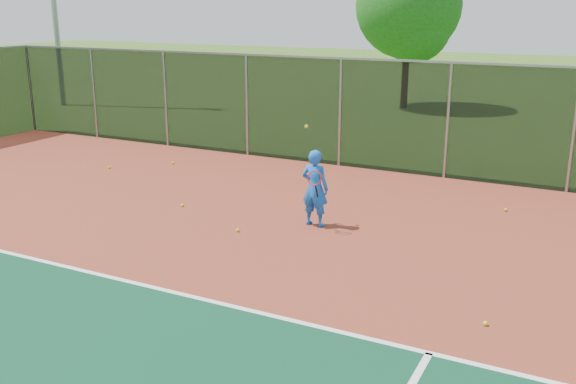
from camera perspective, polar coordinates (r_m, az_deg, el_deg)
name	(u,v)px	position (r m, az deg, el deg)	size (l,w,h in m)	color
court_apron	(258,354)	(8.66, -2.65, -14.20)	(30.00, 20.00, 0.02)	maroon
fence_back	(448,120)	(17.13, 14.02, 6.25)	(30.00, 0.06, 3.03)	black
tennis_player	(315,188)	(13.07, 2.41, 0.37)	(0.60, 0.62, 2.07)	blue
practice_ball_0	(486,323)	(9.71, 17.15, -11.09)	(0.07, 0.07, 0.07)	#BFDA19
practice_ball_1	(182,205)	(14.68, -9.38, -1.17)	(0.07, 0.07, 0.07)	#BFDA19
practice_ball_2	(506,210)	(14.97, 18.78, -1.50)	(0.07, 0.07, 0.07)	#BFDA19
practice_ball_3	(238,230)	(12.94, -4.50, -3.41)	(0.07, 0.07, 0.07)	#BFDA19
practice_ball_5	(109,167)	(18.58, -15.61, 2.13)	(0.07, 0.07, 0.07)	#BFDA19
practice_ball_6	(173,163)	(18.69, -10.18, 2.56)	(0.07, 0.07, 0.07)	#BFDA19
tree_back_left	(410,10)	(29.00, 10.80, 15.57)	(4.54, 4.54, 6.67)	#361F13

